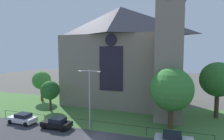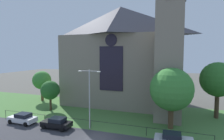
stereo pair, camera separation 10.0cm
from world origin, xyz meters
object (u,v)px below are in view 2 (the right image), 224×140
Objects in this scene: tree_right_far at (218,80)px; parked_car_white at (23,118)px; tree_left_far at (42,80)px; church_building at (123,54)px; parked_car_silver at (173,140)px; streetlamp_near at (89,91)px; parked_car_black at (57,123)px; tree_left_near at (50,90)px; tree_right_near at (171,89)px.

tree_right_far reaches higher than parked_car_white.
church_building is at bearing 10.04° from tree_left_far.
streetlamp_near is at bearing 170.27° from parked_car_silver.
parked_car_white is 5.98m from parked_car_black.
tree_left_near is (-11.43, -8.72, -6.56)m from church_building.
tree_right_near reaches higher than tree_left_far.
church_building is at bearing 121.24° from parked_car_silver.
streetlamp_near is 1.93× the size of parked_car_white.
church_building is 15.25m from tree_right_near.
streetlamp_near is at bearing -149.14° from tree_right_far.
streetlamp_near is at bearing -33.58° from tree_left_far.
streetlamp_near is (-0.89, -14.32, -5.04)m from church_building.
church_building is at bearing -108.42° from parked_car_black.
tree_right_near is at bearing -5.38° from tree_left_near.
parked_car_white is (-21.03, -4.93, -4.74)m from tree_right_near.
church_building is 3.07× the size of tree_right_near.
church_building is 15.20m from streetlamp_near.
streetlamp_near reaches higher than parked_car_black.
streetlamp_near is at bearing -161.27° from tree_right_near.
tree_left_near is at bearing -48.37° from parked_car_black.
tree_right_far reaches higher than tree_left_near.
parked_car_black is (-15.05, -4.97, -4.74)m from tree_right_near.
parked_car_white is at bearing -157.09° from tree_right_far.
parked_car_black and parked_car_silver have the same top height.
church_building is at bearing 132.32° from tree_right_near.
tree_right_near is 7.09m from parked_car_silver.
tree_left_far is 0.80× the size of streetlamp_near.
tree_right_far is 20.47m from streetlamp_near.
tree_left_near is 22.97m from parked_car_silver.
tree_right_near is 1.03× the size of streetlamp_near.
streetlamp_near is 1.95× the size of parked_car_black.
streetlamp_near is at bearing -27.97° from tree_left_near.
parked_car_black is at bearing -162.88° from streetlamp_near.
tree_left_near is at bearing -41.57° from tree_left_far.
tree_left_near is at bearing -142.68° from church_building.
church_building reaches higher than tree_right_near.
parked_car_white is (0.15, -6.93, -2.97)m from tree_left_near.
parked_car_black is 0.99× the size of parked_car_silver.
tree_left_near is 12.04m from streetlamp_near.
parked_car_black is at bearing -48.63° from tree_left_near.
parked_car_black is at bearing -108.69° from church_building.
parked_car_black is (12.42, -12.54, -3.78)m from tree_left_far.
tree_right_far is at bearing -1.16° from tree_left_far.
tree_right_near is 22.11m from parked_car_white.
parked_car_black is 15.46m from parked_car_silver.
parked_car_white is at bearing -166.80° from tree_right_near.
tree_left_near is (6.29, -5.58, -0.81)m from tree_left_far.
streetlamp_near is 12.03m from parked_car_silver.
tree_right_far is 28.63m from tree_left_near.
tree_right_far is 2.13× the size of parked_car_white.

